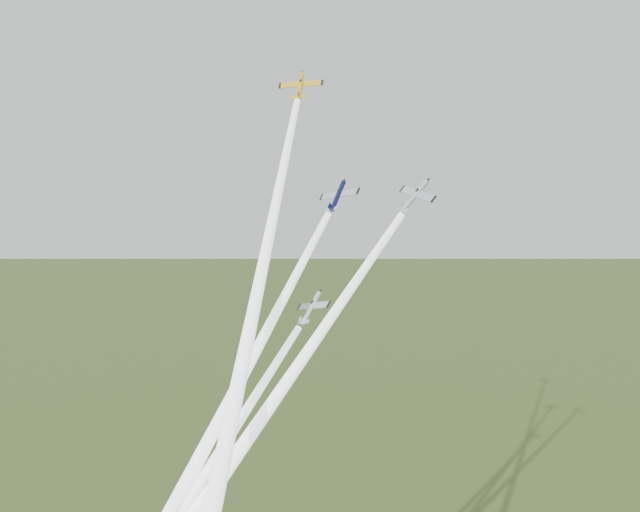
% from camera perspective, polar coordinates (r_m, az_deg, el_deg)
% --- Properties ---
extents(plane_yellow, '(8.49, 7.48, 6.01)m').
position_cam_1_polar(plane_yellow, '(120.87, -1.41, 12.03)').
color(plane_yellow, gold).
extents(smoke_trail_yellow, '(24.60, 49.86, 59.73)m').
position_cam_1_polar(smoke_trail_yellow, '(94.57, -5.07, -5.39)').
color(smoke_trail_yellow, white).
extents(plane_navy, '(7.23, 5.46, 6.50)m').
position_cam_1_polar(plane_navy, '(110.86, 1.28, 4.30)').
color(plane_navy, '#0C0F38').
extents(smoke_trail_navy, '(4.22, 47.87, 53.02)m').
position_cam_1_polar(smoke_trail_navy, '(96.94, -7.95, -12.90)').
color(smoke_trail_navy, white).
extents(plane_silver_right, '(8.75, 6.90, 6.84)m').
position_cam_1_polar(plane_silver_right, '(105.80, 6.75, 4.27)').
color(plane_silver_right, '#B7BFC6').
extents(smoke_trail_silver_right, '(17.73, 42.46, 49.27)m').
position_cam_1_polar(smoke_trail_silver_right, '(96.66, -4.33, -11.66)').
color(smoke_trail_silver_right, white).
extents(plane_silver_low, '(6.74, 6.69, 6.65)m').
position_cam_1_polar(plane_silver_low, '(108.19, -0.62, -3.71)').
color(plane_silver_low, '#B6BFC6').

